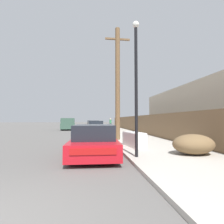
{
  "coord_description": "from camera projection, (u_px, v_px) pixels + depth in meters",
  "views": [
    {
      "loc": [
        1.76,
        -2.25,
        1.51
      ],
      "look_at": [
        3.26,
        9.47,
        2.04
      ],
      "focal_mm": 28.0,
      "sensor_mm": 36.0,
      "label": 1
    }
  ],
  "objects": [
    {
      "name": "sidewalk_curb",
      "position": [
        114.0,
        130.0,
        25.9
      ],
      "size": [
        4.2,
        63.0,
        0.12
      ],
      "primitive_type": "cube",
      "color": "#ADA89E",
      "rests_on": "ground"
    },
    {
      "name": "discarded_fridge",
      "position": [
        134.0,
        139.0,
        9.16
      ],
      "size": [
        0.91,
        1.85,
        0.77
      ],
      "rotation": [
        0.0,
        0.0,
        0.15
      ],
      "color": "silver",
      "rests_on": "sidewalk_curb"
    },
    {
      "name": "parked_sports_car_red",
      "position": [
        94.0,
        141.0,
        7.54
      ],
      "size": [
        2.01,
        4.71,
        1.31
      ],
      "rotation": [
        0.0,
        0.0,
        -0.04
      ],
      "color": "red",
      "rests_on": "ground"
    },
    {
      "name": "car_parked_mid",
      "position": [
        95.0,
        128.0,
        19.37
      ],
      "size": [
        1.85,
        4.57,
        1.41
      ],
      "rotation": [
        0.0,
        0.0,
        0.03
      ],
      "color": "silver",
      "rests_on": "ground"
    },
    {
      "name": "car_parked_far",
      "position": [
        93.0,
        126.0,
        25.75
      ],
      "size": [
        2.07,
        4.43,
        1.42
      ],
      "rotation": [
        0.0,
        0.0,
        0.07
      ],
      "color": "#5B1E19",
      "rests_on": "ground"
    },
    {
      "name": "pickup_truck",
      "position": [
        68.0,
        124.0,
        26.27
      ],
      "size": [
        2.43,
        5.62,
        1.76
      ],
      "rotation": [
        0.0,
        0.0,
        3.22
      ],
      "color": "#385647",
      "rests_on": "ground"
    },
    {
      "name": "utility_pole",
      "position": [
        118.0,
        82.0,
        12.57
      ],
      "size": [
        1.8,
        0.34,
        8.08
      ],
      "color": "brown",
      "rests_on": "sidewalk_curb"
    },
    {
      "name": "street_lamp",
      "position": [
        136.0,
        78.0,
        6.7
      ],
      "size": [
        0.26,
        0.26,
        5.23
      ],
      "color": "black",
      "rests_on": "sidewalk_curb"
    },
    {
      "name": "brush_pile",
      "position": [
        193.0,
        144.0,
        7.05
      ],
      "size": [
        1.69,
        1.3,
        0.81
      ],
      "color": "brown",
      "rests_on": "sidewalk_curb"
    },
    {
      "name": "wooden_fence",
      "position": [
        137.0,
        124.0,
        20.58
      ],
      "size": [
        0.08,
        35.89,
        1.86
      ],
      "primitive_type": "cube",
      "color": "brown",
      "rests_on": "sidewalk_curb"
    },
    {
      "name": "building_right_house",
      "position": [
        222.0,
        111.0,
        14.58
      ],
      "size": [
        6.0,
        18.89,
        4.54
      ],
      "primitive_type": "cube",
      "color": "beige",
      "rests_on": "ground"
    },
    {
      "name": "pedestrian",
      "position": [
        110.0,
        123.0,
        29.53
      ],
      "size": [
        0.34,
        0.34,
        1.66
      ],
      "color": "#282D42",
      "rests_on": "sidewalk_curb"
    }
  ]
}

